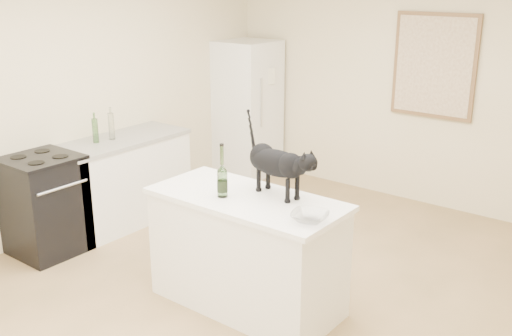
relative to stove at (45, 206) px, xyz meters
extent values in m
plane|color=tan|center=(1.95, 0.60, -0.45)|extent=(5.50, 5.50, 0.00)
plane|color=beige|center=(1.95, 3.35, 0.85)|extent=(4.50, 0.00, 4.50)
plane|color=beige|center=(-0.30, 0.60, 0.85)|extent=(0.00, 5.50, 5.50)
cube|color=white|center=(2.05, 0.40, -0.02)|extent=(1.44, 0.67, 0.86)
cube|color=white|center=(2.05, 0.40, 0.43)|extent=(1.50, 0.70, 0.04)
cube|color=white|center=(0.00, 0.90, -0.02)|extent=(0.60, 1.40, 0.86)
cube|color=gray|center=(0.00, 0.90, 0.43)|extent=(0.62, 1.44, 0.04)
cube|color=black|center=(0.00, 0.00, 0.00)|extent=(0.60, 0.60, 0.90)
cube|color=white|center=(0.00, 2.95, 0.40)|extent=(0.68, 0.68, 1.70)
cube|color=brown|center=(2.25, 3.32, 1.10)|extent=(0.90, 0.03, 1.10)
cube|color=beige|center=(2.25, 3.30, 1.10)|extent=(0.82, 0.00, 1.02)
cylinder|color=#2F5622|center=(1.91, 0.29, 0.63)|extent=(0.09, 0.09, 0.36)
imported|color=silver|center=(2.67, 0.30, 0.48)|extent=(0.31, 0.31, 0.06)
cube|color=silver|center=(0.34, 2.97, 0.84)|extent=(0.05, 0.15, 0.20)
cylinder|color=#1C541D|center=(-0.05, 0.66, 0.57)|extent=(0.06, 0.06, 0.24)
cylinder|color=#A9B7AA|center=(-0.02, 0.83, 0.58)|extent=(0.06, 0.06, 0.27)
camera|label=1|loc=(4.63, -2.80, 2.01)|focal=41.67mm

